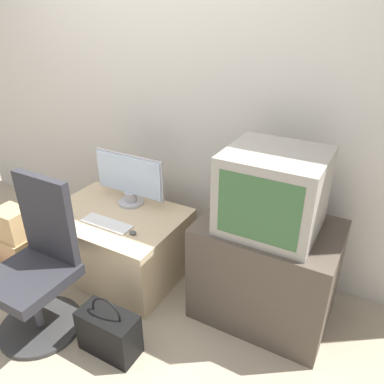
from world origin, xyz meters
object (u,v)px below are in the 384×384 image
Objects in this scene: crt_tv at (273,191)px; handbag at (109,332)px; cardboard_box_lower at (19,248)px; office_chair at (38,271)px; keyboard at (107,224)px; mouse at (133,233)px; main_monitor at (129,179)px.

handbag is at bearing -132.88° from crt_tv.
office_chair is at bearing -26.38° from cardboard_box_lower.
cardboard_box_lower is (-1.84, -0.39, -0.78)m from crt_tv.
cardboard_box_lower is at bearing 164.78° from handbag.
handbag is (1.18, -0.32, 0.03)m from cardboard_box_lower.
mouse is (0.23, -0.01, 0.01)m from keyboard.
office_chair is 2.48× the size of handbag.
keyboard is at bearing -168.22° from crt_tv.
keyboard is at bearing -83.40° from main_monitor.
mouse is at bearing -2.52° from keyboard.
mouse is at bearing -164.41° from crt_tv.
keyboard is 0.89m from cardboard_box_lower.
main_monitor reaches higher than keyboard.
mouse is at bearing 56.82° from office_chair.
office_chair reaches higher than keyboard.
mouse is 0.62m from handbag.
keyboard reaches higher than cardboard_box_lower.
crt_tv reaches higher than main_monitor.
cardboard_box_lower is 1.22m from handbag.
handbag is (0.49, 0.02, -0.26)m from office_chair.
office_chair is at bearing -94.21° from main_monitor.
keyboard is 7.21× the size of mouse.
crt_tv is at bearing 11.78° from keyboard.
main_monitor is 0.46m from mouse.
keyboard is at bearing 12.14° from cardboard_box_lower.
crt_tv is (0.82, 0.23, 0.40)m from mouse.
crt_tv reaches higher than keyboard.
keyboard is at bearing 177.48° from mouse.
mouse is 0.13× the size of handbag.
main_monitor is 0.38m from keyboard.
main_monitor is 1.10× the size of crt_tv.
handbag is (-0.66, -0.71, -0.75)m from crt_tv.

